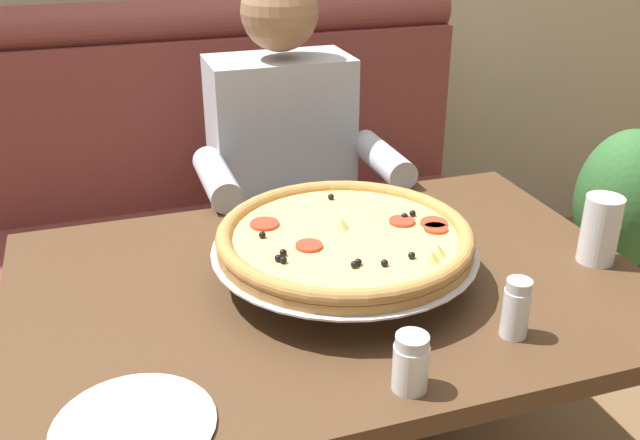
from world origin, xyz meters
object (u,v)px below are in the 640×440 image
object	(u,v)px
shaker_oregano	(516,312)
plate_near_left	(133,422)
booth_bench	(241,238)
diner_main	(291,175)
pizza	(345,238)
drinking_glass	(599,234)
shaker_pepper_flakes	(411,366)
dining_table	(330,318)
potted_plant	(624,214)

from	to	relation	value
shaker_oregano	plate_near_left	xyz separation A→B (m)	(-0.66, -0.03, -0.04)
booth_bench	diner_main	world-z (taller)	diner_main
booth_bench	pizza	distance (m)	0.99
shaker_oregano	drinking_glass	xyz separation A→B (m)	(0.31, 0.19, 0.02)
pizza	plate_near_left	xyz separation A→B (m)	(-0.44, -0.31, -0.08)
diner_main	shaker_pepper_flakes	world-z (taller)	diner_main
pizza	shaker_oregano	size ratio (longest dim) A/B	4.77
booth_bench	diner_main	size ratio (longest dim) A/B	1.28
booth_bench	dining_table	size ratio (longest dim) A/B	1.29
shaker_oregano	potted_plant	distance (m)	1.51
booth_bench	shaker_pepper_flakes	size ratio (longest dim) A/B	16.65
drinking_glass	pizza	bearing A→B (deg)	169.86
pizza	potted_plant	distance (m)	1.54
dining_table	diner_main	xyz separation A→B (m)	(0.10, 0.63, 0.07)
plate_near_left	dining_table	bearing A→B (deg)	37.25
booth_bench	pizza	xyz separation A→B (m)	(0.03, -0.89, 0.42)
shaker_pepper_flakes	plate_near_left	world-z (taller)	shaker_pepper_flakes
plate_near_left	potted_plant	size ratio (longest dim) A/B	0.35
shaker_oregano	drinking_glass	bearing A→B (deg)	30.50
diner_main	shaker_oregano	size ratio (longest dim) A/B	11.55
dining_table	shaker_pepper_flakes	size ratio (longest dim) A/B	12.90
shaker_pepper_flakes	plate_near_left	distance (m)	0.43
pizza	drinking_glass	distance (m)	0.54
potted_plant	plate_near_left	bearing A→B (deg)	-150.60
plate_near_left	potted_plant	xyz separation A→B (m)	(1.76, 0.99, -0.35)
plate_near_left	diner_main	bearing A→B (deg)	61.49
booth_bench	shaker_pepper_flakes	distance (m)	1.31
potted_plant	shaker_pepper_flakes	bearing A→B (deg)	-142.29
shaker_pepper_flakes	plate_near_left	bearing A→B (deg)	174.30
plate_near_left	potted_plant	distance (m)	2.05
pizza	booth_bench	bearing A→B (deg)	91.93
dining_table	pizza	size ratio (longest dim) A/B	2.39
diner_main	shaker_pepper_flakes	bearing A→B (deg)	-95.21
shaker_pepper_flakes	plate_near_left	xyz separation A→B (m)	(-0.42, 0.04, -0.03)
dining_table	booth_bench	bearing A→B (deg)	90.00
shaker_pepper_flakes	booth_bench	bearing A→B (deg)	90.47
booth_bench	drinking_glass	world-z (taller)	booth_bench
diner_main	shaker_oregano	bearing A→B (deg)	-80.91
booth_bench	diner_main	bearing A→B (deg)	-69.40
plate_near_left	shaker_pepper_flakes	bearing A→B (deg)	-5.70
pizza	shaker_oregano	bearing A→B (deg)	-52.45
dining_table	plate_near_left	size ratio (longest dim) A/B	5.20
dining_table	shaker_oregano	world-z (taller)	shaker_oregano
diner_main	potted_plant	distance (m)	1.29
shaker_pepper_flakes	dining_table	bearing A→B (deg)	91.67
potted_plant	diner_main	bearing A→B (deg)	-177.81
booth_bench	pizza	size ratio (longest dim) A/B	3.09
dining_table	diner_main	bearing A→B (deg)	80.96
pizza	potted_plant	size ratio (longest dim) A/B	0.75
pizza	plate_near_left	distance (m)	0.55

